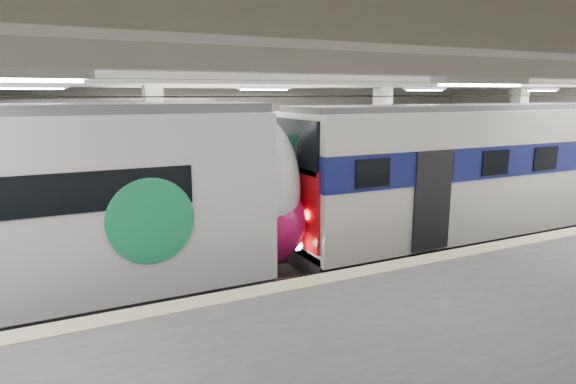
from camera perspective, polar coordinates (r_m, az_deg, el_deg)
station_hall at (r=11.08m, az=4.83°, el=3.63°), size 36.00×24.00×5.75m
modern_emu at (r=11.48m, az=-28.83°, el=-2.59°), size 14.19×2.93×4.56m
older_rer at (r=16.79m, az=21.73°, el=2.39°), size 13.45×2.97×4.44m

